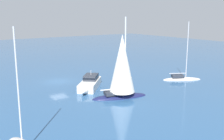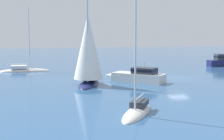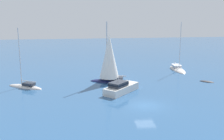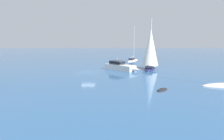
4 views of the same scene
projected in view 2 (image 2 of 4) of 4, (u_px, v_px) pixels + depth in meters
ground_plane at (179, 78)px, 42.95m from camera, size 160.00×160.00×0.00m
cabin_cruiser at (137, 76)px, 39.56m from camera, size 6.83×6.45×2.44m
yacht at (88, 52)px, 36.87m from camera, size 4.16×7.47×10.53m
sailboat at (137, 111)px, 24.51m from camera, size 4.42×6.15×9.71m
sailboat_1 at (25, 71)px, 49.93m from camera, size 7.59×2.34×9.98m
cabin_cruiser_1 at (224, 62)px, 57.25m from camera, size 6.62×1.79×2.10m
dinghy at (87, 69)px, 53.53m from camera, size 2.22×2.50×0.33m
channel_buoy at (220, 62)px, 64.04m from camera, size 0.63×0.63×1.05m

